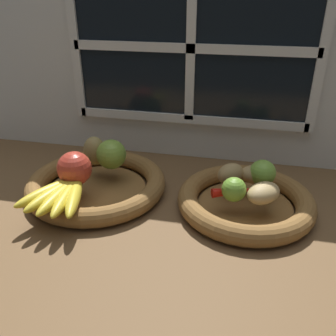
% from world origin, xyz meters
% --- Properties ---
extents(ground_plane, '(1.40, 0.90, 0.03)m').
position_xyz_m(ground_plane, '(0.00, 0.00, -0.01)').
color(ground_plane, brown).
extents(back_wall, '(1.40, 0.05, 0.55)m').
position_xyz_m(back_wall, '(0.00, 0.30, 0.28)').
color(back_wall, silver).
rests_on(back_wall, ground_plane).
extents(fruit_bowl_left, '(0.34, 0.34, 0.04)m').
position_xyz_m(fruit_bowl_left, '(-0.19, 0.03, 0.02)').
color(fruit_bowl_left, brown).
rests_on(fruit_bowl_left, ground_plane).
extents(fruit_bowl_right, '(0.31, 0.31, 0.04)m').
position_xyz_m(fruit_bowl_right, '(0.17, 0.03, 0.02)').
color(fruit_bowl_right, brown).
rests_on(fruit_bowl_right, ground_plane).
extents(apple_green_back, '(0.07, 0.07, 0.07)m').
position_xyz_m(apple_green_back, '(-0.16, 0.08, 0.08)').
color(apple_green_back, '#7AA338').
rests_on(apple_green_back, fruit_bowl_left).
extents(apple_red_front, '(0.08, 0.08, 0.08)m').
position_xyz_m(apple_red_front, '(-0.21, -0.01, 0.08)').
color(apple_red_front, '#B73828').
rests_on(apple_red_front, fruit_bowl_left).
extents(pear_brown, '(0.06, 0.06, 0.08)m').
position_xyz_m(pear_brown, '(-0.21, 0.09, 0.08)').
color(pear_brown, olive).
rests_on(pear_brown, fruit_bowl_left).
extents(banana_bunch_front, '(0.15, 0.17, 0.03)m').
position_xyz_m(banana_bunch_front, '(-0.21, -0.08, 0.06)').
color(banana_bunch_front, yellow).
rests_on(banana_bunch_front, fruit_bowl_left).
extents(potato_back, '(0.09, 0.06, 0.04)m').
position_xyz_m(potato_back, '(0.19, 0.08, 0.07)').
color(potato_back, '#A38451').
rests_on(potato_back, fruit_bowl_right).
extents(potato_small, '(0.09, 0.10, 0.04)m').
position_xyz_m(potato_small, '(0.20, 0.00, 0.07)').
color(potato_small, tan).
rests_on(potato_small, fruit_bowl_right).
extents(potato_oblong, '(0.08, 0.08, 0.05)m').
position_xyz_m(potato_oblong, '(0.13, 0.06, 0.07)').
color(potato_oblong, '#A38451').
rests_on(potato_oblong, fruit_bowl_right).
extents(lime_near, '(0.05, 0.05, 0.05)m').
position_xyz_m(lime_near, '(0.14, -0.01, 0.07)').
color(lime_near, '#6B9E33').
rests_on(lime_near, fruit_bowl_right).
extents(lime_far, '(0.06, 0.06, 0.06)m').
position_xyz_m(lime_far, '(0.20, 0.08, 0.08)').
color(lime_far, '#7AAD3D').
rests_on(lime_far, fruit_bowl_right).
extents(chili_pepper, '(0.13, 0.07, 0.02)m').
position_xyz_m(chili_pepper, '(0.16, 0.02, 0.06)').
color(chili_pepper, red).
rests_on(chili_pepper, fruit_bowl_right).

